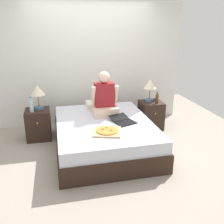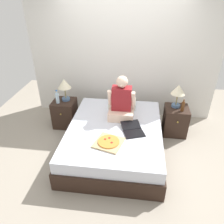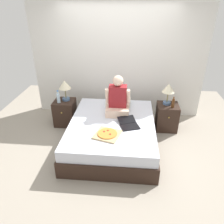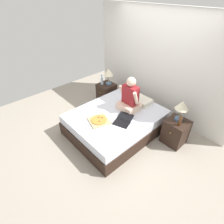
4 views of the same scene
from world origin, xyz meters
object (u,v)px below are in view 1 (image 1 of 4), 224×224
Objects in this scene: laptop at (124,121)px; person_seated at (104,99)px; nightstand_right at (151,115)px; bed at (104,135)px; pizza_box at (107,131)px; nightstand_left at (39,124)px; beer_bottle at (157,98)px; lamp_on_left_nightstand at (38,92)px; water_bottle at (31,106)px; lamp_on_right_nightstand at (150,86)px.

person_seated is at bearing 118.12° from laptop.
person_seated is at bearing -161.44° from nightstand_right.
bed is 1.31m from nightstand_right.
bed is 0.53m from pizza_box.
beer_bottle is (2.30, -0.10, 0.38)m from nightstand_left.
lamp_on_left_nightstand reaches higher than bed.
nightstand_right is (1.12, 0.68, 0.03)m from bed.
nightstand_right is 1.21m from person_seated.
person_seated is at bearing -167.35° from beer_bottle.
lamp_on_left_nightstand is 1.63× the size of water_bottle.
nightstand_right is at bearing 44.45° from pizza_box.
nightstand_right is at bearing 31.27° from bed.
laptop is at bearing -28.84° from nightstand_left.
beer_bottle is at bearing -0.24° from water_bottle.
beer_bottle reaches higher than laptop.
laptop is at bearing -24.79° from water_bottle.
person_seated is at bearing -16.28° from nightstand_left.
nightstand_left is 2.04× the size of water_bottle.
lamp_on_right_nightstand reaches higher than bed.
pizza_box is at bearing -135.35° from laptop.
pizza_box is (-1.23, -1.04, -0.14)m from beer_bottle.
water_bottle is 0.61× the size of lamp_on_right_nightstand.
laptop reaches higher than nightstand_left.
water_bottle is (-0.12, -0.14, -0.22)m from lamp_on_left_nightstand.
lamp_on_right_nightstand is 0.91× the size of pizza_box.
bed is 8.85× the size of beer_bottle.
pizza_box reaches higher than bed.
laptop is (-0.77, -0.84, -0.37)m from lamp_on_right_nightstand.
nightstand_right is at bearing 18.56° from person_seated.
nightstand_left is 1.14× the size of pizza_box.
water_bottle is at bearing -131.65° from nightstand_left.
person_seated is at bearing -11.48° from water_bottle.
person_seated is at bearing -158.42° from lamp_on_right_nightstand.
lamp_on_left_nightstand is 1.23m from person_seated.
nightstand_left is 0.41m from water_bottle.
water_bottle is 1.20× the size of beer_bottle.
person_seated reaches higher than nightstand_right.
lamp_on_right_nightstand reaches higher than nightstand_right.
lamp_on_right_nightstand reaches higher than beer_bottle.
nightstand_right is at bearing -59.07° from lamp_on_right_nightstand.
lamp_on_right_nightstand is (2.28, 0.14, 0.22)m from water_bottle.
lamp_on_right_nightstand is at bearing 33.83° from bed.
pizza_box is at bearing -135.55° from nightstand_right.
pizza_box is (-0.12, -0.79, -0.27)m from person_seated.
beer_bottle is at bearing 38.14° from laptop.
bed is 1.31m from nightstand_left.
nightstand_right is at bearing 125.01° from beer_bottle.
lamp_on_left_nightstand is 0.28m from water_bottle.
beer_bottle is at bearing 12.65° from person_seated.
laptop is at bearing -141.86° from beer_bottle.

